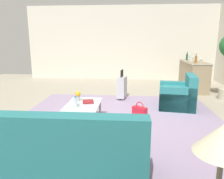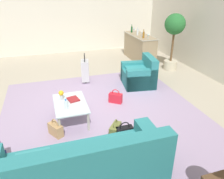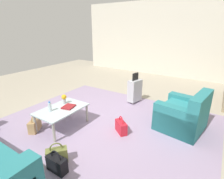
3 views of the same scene
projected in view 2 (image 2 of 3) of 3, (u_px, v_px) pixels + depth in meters
The scene contains 23 objects.
ground_plane at pixel (91, 108), 5.17m from camera, with size 12.00×12.00×0.00m, color #A89E89.
wall_left at pixel (62, 15), 8.87m from camera, with size 0.12×8.00×3.10m, color beige.
area_rug at pixel (106, 120), 4.71m from camera, with size 5.20×4.40×0.01m, color #9984A3.
couch at pixel (81, 172), 2.99m from camera, with size 0.86×2.45×0.90m.
armchair at pixel (140, 75), 6.26m from camera, with size 1.01×0.96×0.84m.
coffee_table at pixel (70, 105), 4.54m from camera, with size 1.01×0.65×0.42m.
water_bottle at pixel (66, 104), 4.27m from camera, with size 0.06×0.06×0.20m.
coffee_table_book at pixel (73, 99), 4.63m from camera, with size 0.25×0.22×0.03m, color maroon.
flower_vase at pixel (61, 94), 4.61m from camera, with size 0.11×0.11×0.21m.
bar_console at pixel (139, 47), 8.33m from camera, with size 1.82×0.62×0.97m.
wine_glass_leftmost at pixel (134, 29), 8.63m from camera, with size 0.08×0.08×0.15m.
wine_glass_left_of_centre at pixel (138, 31), 8.27m from camera, with size 0.08×0.08×0.15m.
wine_glass_right_of_centre at pixel (142, 33), 7.91m from camera, with size 0.08×0.08×0.15m.
wine_glass_rightmost at pixel (148, 35), 7.56m from camera, with size 0.08×0.08×0.15m.
wine_bottle_green at pixel (132, 29), 8.53m from camera, with size 0.07×0.07×0.30m.
wine_bottle_clear at pixel (138, 32), 8.04m from camera, with size 0.07×0.07×0.30m.
wine_bottle_amber at pixel (144, 35), 7.59m from camera, with size 0.07×0.07×0.30m.
suitcase_silver at pixel (85, 70), 6.45m from camera, with size 0.44×0.29×0.85m.
handbag_olive at pixel (115, 130), 4.16m from camera, with size 0.34×0.31×0.36m.
handbag_tan at pixel (56, 129), 4.18m from camera, with size 0.35×0.28×0.36m.
handbag_black at pixel (125, 132), 4.09m from camera, with size 0.14×0.32×0.36m.
handbag_red at pixel (116, 98), 5.36m from camera, with size 0.30×0.34×0.36m.
potted_ficus at pixel (174, 32), 7.04m from camera, with size 0.66×0.66×1.85m.
Camera 2 is at (4.43, -0.86, 2.61)m, focal length 35.00 mm.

